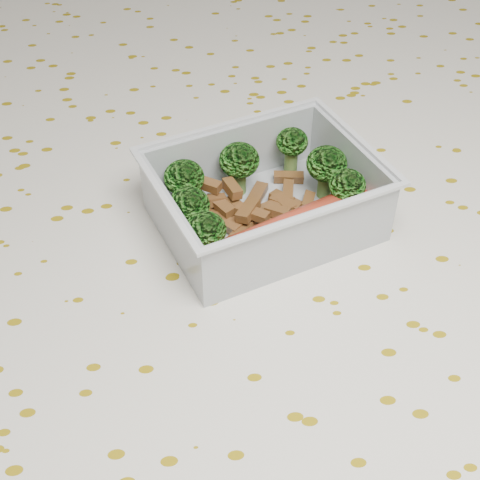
{
  "coord_description": "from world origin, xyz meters",
  "views": [
    {
      "loc": [
        -0.04,
        -0.33,
        1.1
      ],
      "look_at": [
        -0.01,
        0.0,
        0.78
      ],
      "focal_mm": 50.0,
      "sensor_mm": 36.0,
      "label": 1
    }
  ],
  "objects": [
    {
      "name": "tablecloth",
      "position": [
        0.0,
        0.0,
        0.72
      ],
      "size": [
        1.46,
        0.96,
        0.19
      ],
      "color": "silver",
      "rests_on": "dining_table"
    },
    {
      "name": "dining_table",
      "position": [
        0.0,
        0.0,
        0.67
      ],
      "size": [
        1.4,
        0.9,
        0.75
      ],
      "color": "brown",
      "rests_on": "ground"
    },
    {
      "name": "broccoli_florets",
      "position": [
        0.01,
        0.06,
        0.79
      ],
      "size": [
        0.15,
        0.12,
        0.04
      ],
      "color": "#608C3F",
      "rests_on": "lunch_container"
    },
    {
      "name": "lunch_container",
      "position": [
        0.01,
        0.05,
        0.78
      ],
      "size": [
        0.19,
        0.17,
        0.06
      ],
      "color": "silver",
      "rests_on": "tablecloth"
    },
    {
      "name": "meat_pile",
      "position": [
        0.0,
        0.05,
        0.77
      ],
      "size": [
        0.1,
        0.08,
        0.03
      ],
      "color": "brown",
      "rests_on": "lunch_container"
    },
    {
      "name": "sausage",
      "position": [
        0.03,
        0.02,
        0.78
      ],
      "size": [
        0.13,
        0.08,
        0.02
      ],
      "color": "#B13621",
      "rests_on": "lunch_container"
    }
  ]
}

